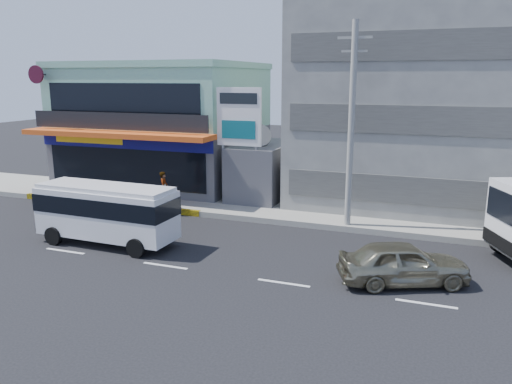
{
  "coord_description": "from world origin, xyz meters",
  "views": [
    {
      "loc": [
        10.02,
        -16.48,
        7.41
      ],
      "look_at": [
        2.14,
        4.78,
        2.2
      ],
      "focal_mm": 35.0,
      "sensor_mm": 36.0,
      "label": 1
    }
  ],
  "objects_px": {
    "utility_pole_near": "(351,126)",
    "shop_building": "(165,128)",
    "concrete_building": "(444,85)",
    "satellite_dish": "(259,144)",
    "sedan": "(403,263)",
    "motorcycle_rider": "(165,200)",
    "minibus": "(106,209)",
    "billboard": "(239,124)"
  },
  "relations": [
    {
      "from": "utility_pole_near",
      "to": "sedan",
      "type": "xyz_separation_m",
      "value": [
        3.1,
        -5.9,
        -4.35
      ]
    },
    {
      "from": "shop_building",
      "to": "concrete_building",
      "type": "relative_size",
      "value": 0.77
    },
    {
      "from": "concrete_building",
      "to": "shop_building",
      "type": "bearing_deg",
      "value": -176.65
    },
    {
      "from": "billboard",
      "to": "utility_pole_near",
      "type": "distance_m",
      "value": 6.75
    },
    {
      "from": "sedan",
      "to": "motorcycle_rider",
      "type": "xyz_separation_m",
      "value": [
        -13.1,
        5.3,
        -0.0
      ]
    },
    {
      "from": "satellite_dish",
      "to": "utility_pole_near",
      "type": "height_order",
      "value": "utility_pole_near"
    },
    {
      "from": "satellite_dish",
      "to": "motorcycle_rider",
      "type": "distance_m",
      "value": 6.43
    },
    {
      "from": "satellite_dish",
      "to": "utility_pole_near",
      "type": "bearing_deg",
      "value": -30.96
    },
    {
      "from": "utility_pole_near",
      "to": "billboard",
      "type": "bearing_deg",
      "value": 164.52
    },
    {
      "from": "shop_building",
      "to": "sedan",
      "type": "xyz_separation_m",
      "value": [
        17.1,
        -12.45,
        -3.2
      ]
    },
    {
      "from": "shop_building",
      "to": "utility_pole_near",
      "type": "xyz_separation_m",
      "value": [
        14.0,
        -6.55,
        1.15
      ]
    },
    {
      "from": "shop_building",
      "to": "concrete_building",
      "type": "bearing_deg",
      "value": 3.35
    },
    {
      "from": "billboard",
      "to": "utility_pole_near",
      "type": "height_order",
      "value": "utility_pole_near"
    },
    {
      "from": "satellite_dish",
      "to": "billboard",
      "type": "bearing_deg",
      "value": -105.52
    },
    {
      "from": "concrete_building",
      "to": "utility_pole_near",
      "type": "distance_m",
      "value": 8.79
    },
    {
      "from": "billboard",
      "to": "utility_pole_near",
      "type": "bearing_deg",
      "value": -15.48
    },
    {
      "from": "shop_building",
      "to": "sedan",
      "type": "distance_m",
      "value": 21.39
    },
    {
      "from": "concrete_building",
      "to": "utility_pole_near",
      "type": "relative_size",
      "value": 1.6
    },
    {
      "from": "shop_building",
      "to": "motorcycle_rider",
      "type": "relative_size",
      "value": 5.15
    },
    {
      "from": "billboard",
      "to": "minibus",
      "type": "distance_m",
      "value": 9.02
    },
    {
      "from": "concrete_building",
      "to": "billboard",
      "type": "bearing_deg",
      "value": -151.08
    },
    {
      "from": "billboard",
      "to": "sedan",
      "type": "distance_m",
      "value": 12.98
    },
    {
      "from": "satellite_dish",
      "to": "motorcycle_rider",
      "type": "relative_size",
      "value": 0.62
    },
    {
      "from": "motorcycle_rider",
      "to": "sedan",
      "type": "bearing_deg",
      "value": -22.02
    },
    {
      "from": "utility_pole_near",
      "to": "shop_building",
      "type": "bearing_deg",
      "value": 154.94
    },
    {
      "from": "shop_building",
      "to": "motorcycle_rider",
      "type": "xyz_separation_m",
      "value": [
        4.0,
        -7.15,
        -3.2
      ]
    },
    {
      "from": "concrete_building",
      "to": "utility_pole_near",
      "type": "bearing_deg",
      "value": -117.76
    },
    {
      "from": "concrete_building",
      "to": "motorcycle_rider",
      "type": "xyz_separation_m",
      "value": [
        -14.0,
        -8.2,
        -6.2
      ]
    },
    {
      "from": "concrete_building",
      "to": "sedan",
      "type": "relative_size",
      "value": 3.41
    },
    {
      "from": "motorcycle_rider",
      "to": "satellite_dish",
      "type": "bearing_deg",
      "value": 46.4
    },
    {
      "from": "utility_pole_near",
      "to": "minibus",
      "type": "height_order",
      "value": "utility_pole_near"
    },
    {
      "from": "minibus",
      "to": "sedan",
      "type": "xyz_separation_m",
      "value": [
        12.94,
        0.0,
        -0.83
      ]
    },
    {
      "from": "motorcycle_rider",
      "to": "utility_pole_near",
      "type": "bearing_deg",
      "value": 3.43
    },
    {
      "from": "satellite_dish",
      "to": "utility_pole_near",
      "type": "relative_size",
      "value": 0.15
    },
    {
      "from": "concrete_building",
      "to": "motorcycle_rider",
      "type": "distance_m",
      "value": 17.37
    },
    {
      "from": "minibus",
      "to": "sedan",
      "type": "distance_m",
      "value": 12.97
    },
    {
      "from": "concrete_building",
      "to": "minibus",
      "type": "height_order",
      "value": "concrete_building"
    },
    {
      "from": "sedan",
      "to": "minibus",
      "type": "bearing_deg",
      "value": 66.64
    },
    {
      "from": "concrete_building",
      "to": "satellite_dish",
      "type": "distance_m",
      "value": 11.3
    },
    {
      "from": "billboard",
      "to": "sedan",
      "type": "bearing_deg",
      "value": -38.72
    },
    {
      "from": "shop_building",
      "to": "billboard",
      "type": "height_order",
      "value": "shop_building"
    },
    {
      "from": "shop_building",
      "to": "concrete_building",
      "type": "xyz_separation_m",
      "value": [
        18.0,
        1.05,
        3.0
      ]
    }
  ]
}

